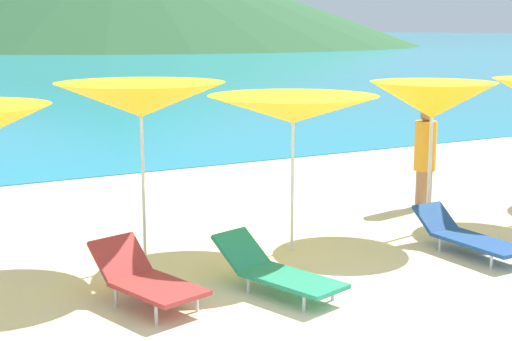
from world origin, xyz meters
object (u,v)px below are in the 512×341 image
(beachgoer_2, at_px, (425,157))
(umbrella_3, at_px, (141,100))
(umbrella_4, at_px, (293,109))
(lounge_chair_1, at_px, (146,278))
(umbrella_5, at_px, (433,100))
(lounge_chair_3, at_px, (467,236))
(lounge_chair_5, at_px, (276,270))

(beachgoer_2, bearing_deg, umbrella_3, -109.93)
(umbrella_4, distance_m, lounge_chair_1, 3.12)
(umbrella_5, bearing_deg, lounge_chair_3, -105.66)
(umbrella_3, distance_m, beachgoer_2, 5.44)
(lounge_chair_3, height_order, lounge_chair_5, lounge_chair_5)
(umbrella_5, distance_m, lounge_chair_5, 3.91)
(umbrella_4, height_order, lounge_chair_1, umbrella_4)
(lounge_chair_1, bearing_deg, lounge_chair_3, -18.69)
(lounge_chair_1, distance_m, lounge_chair_3, 4.47)
(lounge_chair_5, relative_size, beachgoer_2, 1.06)
(umbrella_3, relative_size, umbrella_4, 0.94)
(lounge_chair_1, height_order, beachgoer_2, beachgoer_2)
(umbrella_4, xyz_separation_m, umbrella_5, (2.28, -0.15, 0.03))
(umbrella_4, bearing_deg, umbrella_3, 168.14)
(umbrella_4, xyz_separation_m, lounge_chair_5, (-1.05, -1.32, -1.66))
(beachgoer_2, bearing_deg, lounge_chair_5, -88.28)
(lounge_chair_1, relative_size, lounge_chair_5, 0.87)
(umbrella_4, relative_size, beachgoer_2, 1.49)
(lounge_chair_3, bearing_deg, lounge_chair_5, 179.71)
(umbrella_5, bearing_deg, lounge_chair_1, -170.29)
(umbrella_3, relative_size, lounge_chair_3, 1.36)
(lounge_chair_5, xyz_separation_m, beachgoer_2, (4.34, 2.39, 0.61))
(umbrella_5, distance_m, lounge_chair_1, 5.11)
(umbrella_5, xyz_separation_m, beachgoer_2, (1.02, 1.23, -1.08))
(umbrella_3, bearing_deg, beachgoer_2, 7.22)
(umbrella_5, height_order, beachgoer_2, umbrella_5)
(umbrella_3, relative_size, lounge_chair_5, 1.32)
(umbrella_3, distance_m, lounge_chair_5, 2.69)
(umbrella_5, distance_m, lounge_chair_3, 2.07)
(umbrella_4, xyz_separation_m, lounge_chair_1, (-2.49, -0.97, -1.62))
(lounge_chair_3, bearing_deg, lounge_chair_1, 174.93)
(beachgoer_2, bearing_deg, lounge_chair_1, -97.69)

